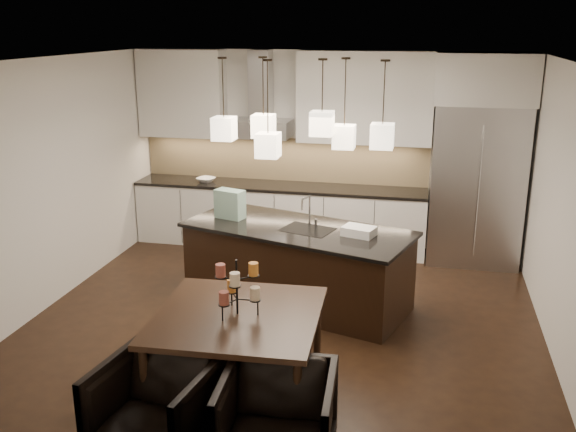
% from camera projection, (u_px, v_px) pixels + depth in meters
% --- Properties ---
extents(floor, '(5.50, 5.50, 0.02)m').
position_uv_depth(floor, '(284.00, 321.00, 7.09)').
color(floor, black).
rests_on(floor, ground).
extents(ceiling, '(5.50, 5.50, 0.02)m').
position_uv_depth(ceiling, '(284.00, 60.00, 6.27)').
color(ceiling, white).
rests_on(ceiling, wall_back).
extents(wall_back, '(5.50, 0.02, 2.80)m').
position_uv_depth(wall_back, '(326.00, 150.00, 9.26)').
color(wall_back, silver).
rests_on(wall_back, ground).
extents(wall_front, '(5.50, 0.02, 2.80)m').
position_uv_depth(wall_front, '(188.00, 309.00, 4.10)').
color(wall_front, silver).
rests_on(wall_front, ground).
extents(wall_left, '(0.02, 5.50, 2.80)m').
position_uv_depth(wall_left, '(46.00, 185.00, 7.25)').
color(wall_left, silver).
rests_on(wall_left, ground).
extents(wall_right, '(0.02, 5.50, 2.80)m').
position_uv_depth(wall_right, '(566.00, 215.00, 6.11)').
color(wall_right, silver).
rests_on(wall_right, ground).
extents(refrigerator, '(1.20, 0.72, 2.15)m').
position_uv_depth(refrigerator, '(476.00, 185.00, 8.56)').
color(refrigerator, '#B7B7BA').
rests_on(refrigerator, floor).
extents(fridge_panel, '(1.26, 0.72, 0.65)m').
position_uv_depth(fridge_panel, '(486.00, 79.00, 8.16)').
color(fridge_panel, silver).
rests_on(fridge_panel, refrigerator).
extents(lower_cabinets, '(4.21, 0.62, 0.88)m').
position_uv_depth(lower_cabinets, '(279.00, 217.00, 9.36)').
color(lower_cabinets, silver).
rests_on(lower_cabinets, floor).
extents(countertop, '(4.21, 0.66, 0.04)m').
position_uv_depth(countertop, '(279.00, 186.00, 9.23)').
color(countertop, black).
rests_on(countertop, lower_cabinets).
extents(backsplash, '(4.21, 0.02, 0.63)m').
position_uv_depth(backsplash, '(284.00, 159.00, 9.41)').
color(backsplash, tan).
rests_on(backsplash, countertop).
extents(upper_cab_left, '(1.25, 0.35, 1.25)m').
position_uv_depth(upper_cab_left, '(182.00, 93.00, 9.30)').
color(upper_cab_left, silver).
rests_on(upper_cab_left, wall_back).
extents(upper_cab_right, '(1.85, 0.35, 1.25)m').
position_uv_depth(upper_cab_right, '(365.00, 98.00, 8.75)').
color(upper_cab_right, silver).
rests_on(upper_cab_right, wall_back).
extents(hood_canopy, '(0.90, 0.52, 0.24)m').
position_uv_depth(hood_canopy, '(259.00, 128.00, 9.10)').
color(hood_canopy, '#B7B7BA').
rests_on(hood_canopy, wall_back).
extents(hood_chimney, '(0.30, 0.28, 0.96)m').
position_uv_depth(hood_chimney, '(261.00, 85.00, 9.03)').
color(hood_chimney, '#B7B7BA').
rests_on(hood_chimney, hood_canopy).
extents(fruit_bowl, '(0.32, 0.32, 0.06)m').
position_uv_depth(fruit_bowl, '(206.00, 180.00, 9.39)').
color(fruit_bowl, silver).
rests_on(fruit_bowl, countertop).
extents(island_body, '(2.70, 1.69, 0.89)m').
position_uv_depth(island_body, '(297.00, 267.00, 7.43)').
color(island_body, black).
rests_on(island_body, floor).
extents(island_top, '(2.80, 1.79, 0.04)m').
position_uv_depth(island_top, '(298.00, 229.00, 7.29)').
color(island_top, black).
rests_on(island_top, island_body).
extents(faucet, '(0.17, 0.26, 0.38)m').
position_uv_depth(faucet, '(310.00, 210.00, 7.27)').
color(faucet, silver).
rests_on(faucet, island_top).
extents(tote_bag, '(0.38, 0.27, 0.34)m').
position_uv_depth(tote_bag, '(230.00, 204.00, 7.60)').
color(tote_bag, '#1C5D47').
rests_on(tote_bag, island_top).
extents(food_container, '(0.40, 0.33, 0.10)m').
position_uv_depth(food_container, '(359.00, 231.00, 7.00)').
color(food_container, silver).
rests_on(food_container, island_top).
extents(dining_table, '(1.43, 1.43, 0.82)m').
position_uv_depth(dining_table, '(239.00, 357.00, 5.49)').
color(dining_table, black).
rests_on(dining_table, floor).
extents(candelabra, '(0.41, 0.41, 0.48)m').
position_uv_depth(candelabra, '(237.00, 287.00, 5.30)').
color(candelabra, black).
rests_on(candelabra, dining_table).
extents(candle_a, '(0.09, 0.09, 0.11)m').
position_uv_depth(candle_a, '(255.00, 293.00, 5.29)').
color(candle_a, beige).
rests_on(candle_a, candelabra).
extents(candle_b, '(0.09, 0.09, 0.11)m').
position_uv_depth(candle_b, '(232.00, 285.00, 5.45)').
color(candle_b, orange).
rests_on(candle_b, candelabra).
extents(candle_c, '(0.09, 0.09, 0.11)m').
position_uv_depth(candle_c, '(224.00, 298.00, 5.20)').
color(candle_c, brown).
rests_on(candle_c, candelabra).
extents(candle_d, '(0.09, 0.09, 0.11)m').
position_uv_depth(candle_d, '(253.00, 269.00, 5.34)').
color(candle_d, orange).
rests_on(candle_d, candelabra).
extents(candle_e, '(0.09, 0.09, 0.11)m').
position_uv_depth(candle_e, '(221.00, 270.00, 5.31)').
color(candle_e, brown).
rests_on(candle_e, candelabra).
extents(candle_f, '(0.09, 0.09, 0.11)m').
position_uv_depth(candle_f, '(235.00, 279.00, 5.13)').
color(candle_f, beige).
rests_on(candle_f, candelabra).
extents(armchair_left, '(0.93, 0.95, 0.76)m').
position_uv_depth(armchair_left, '(155.00, 410.00, 4.79)').
color(armchair_left, black).
rests_on(armchair_left, floor).
extents(armchair_right, '(0.87, 0.89, 0.76)m').
position_uv_depth(armchair_right, '(277.00, 422.00, 4.65)').
color(armchair_right, black).
rests_on(armchair_right, floor).
extents(pendant_a, '(0.24, 0.24, 0.26)m').
position_uv_depth(pendant_a, '(224.00, 129.00, 7.20)').
color(pendant_a, beige).
rests_on(pendant_a, ceiling).
extents(pendant_b, '(0.24, 0.24, 0.26)m').
position_uv_depth(pendant_b, '(263.00, 126.00, 7.32)').
color(pendant_b, beige).
rests_on(pendant_b, ceiling).
extents(pendant_c, '(0.24, 0.24, 0.26)m').
position_uv_depth(pendant_c, '(322.00, 123.00, 6.90)').
color(pendant_c, beige).
rests_on(pendant_c, ceiling).
extents(pendant_d, '(0.24, 0.24, 0.26)m').
position_uv_depth(pendant_d, '(344.00, 137.00, 7.14)').
color(pendant_d, beige).
rests_on(pendant_d, ceiling).
extents(pendant_e, '(0.24, 0.24, 0.26)m').
position_uv_depth(pendant_e, '(382.00, 136.00, 6.72)').
color(pendant_e, beige).
rests_on(pendant_e, ceiling).
extents(pendant_f, '(0.24, 0.24, 0.26)m').
position_uv_depth(pendant_f, '(268.00, 145.00, 6.82)').
color(pendant_f, beige).
rests_on(pendant_f, ceiling).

